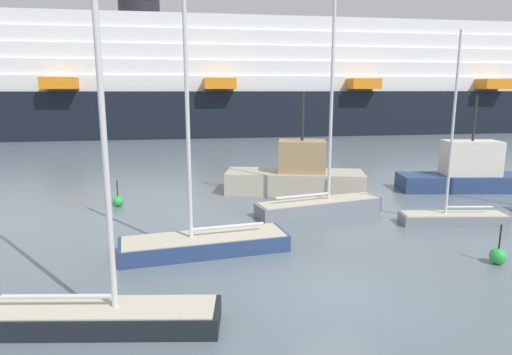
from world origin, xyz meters
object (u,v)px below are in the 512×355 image
sailboat_4 (96,308)px  fishing_boat_1 (296,175)px  channel_buoy_1 (498,256)px  sailboat_1 (453,215)px  sailboat_0 (204,240)px  fishing_boat_0 (466,172)px  cruise_ship (279,85)px  channel_buoy_0 (118,201)px  sailboat_2 (319,202)px

sailboat_4 → fishing_boat_1: sailboat_4 is taller
sailboat_4 → channel_buoy_1: sailboat_4 is taller
sailboat_1 → sailboat_0: bearing=17.0°
fishing_boat_0 → cruise_ship: (-0.47, 41.69, 5.92)m
channel_buoy_0 → channel_buoy_1: bearing=-39.7°
sailboat_1 → channel_buoy_1: 5.10m
sailboat_2 → cruise_ship: bearing=68.2°
sailboat_2 → cruise_ship: (10.83, 44.64, 6.50)m
fishing_boat_1 → cruise_ship: bearing=93.6°
channel_buoy_1 → sailboat_1: bearing=70.7°
channel_buoy_0 → channel_buoy_1: size_ratio=0.97×
sailboat_0 → sailboat_4: (-3.60, -5.13, 0.10)m
sailboat_0 → fishing_boat_1: 11.52m
sailboat_2 → channel_buoy_1: sailboat_2 is taller
sailboat_0 → fishing_boat_1: sailboat_0 is taller
fishing_boat_1 → cruise_ship: size_ratio=0.08×
channel_buoy_1 → sailboat_2: bearing=116.2°
sailboat_1 → channel_buoy_0: bearing=-11.6°
sailboat_0 → fishing_boat_0: bearing=-161.2°
channel_buoy_0 → cruise_ship: (21.36, 40.70, 6.80)m
sailboat_1 → sailboat_2: 6.58m
fishing_boat_0 → channel_buoy_1: bearing=-110.4°
channel_buoy_1 → cruise_ship: bearing=82.6°
sailboat_0 → sailboat_1: (12.34, 0.97, -0.05)m
fishing_boat_0 → sailboat_4: bearing=-137.2°
sailboat_4 → channel_buoy_0: sailboat_4 is taller
fishing_boat_1 → sailboat_0: bearing=-109.0°
sailboat_4 → channel_buoy_0: (-0.28, 13.35, -0.29)m
sailboat_4 → cruise_ship: 58.38m
sailboat_4 → fishing_boat_0: 24.85m
sailboat_4 → fishing_boat_0: size_ratio=1.45×
channel_buoy_0 → fishing_boat_0: bearing=-2.6°
sailboat_2 → sailboat_4: (-10.25, -9.41, -0.01)m
fishing_boat_0 → fishing_boat_1: fishing_boat_1 is taller
fishing_boat_0 → channel_buoy_0: bearing=-169.6°
sailboat_2 → sailboat_4: bearing=-145.6°
sailboat_2 → channel_buoy_0: 11.25m
fishing_boat_0 → cruise_ship: size_ratio=0.07×
fishing_boat_0 → cruise_ship: cruise_ship is taller
sailboat_1 → fishing_boat_1: (-5.35, 8.17, 0.70)m
channel_buoy_0 → sailboat_0: bearing=-64.7°
channel_buoy_1 → fishing_boat_1: bearing=105.8°
sailboat_2 → channel_buoy_1: (4.00, -8.13, -0.29)m
channel_buoy_0 → sailboat_4: bearing=-88.8°
channel_buoy_0 → cruise_ship: cruise_ship is taller
sailboat_4 → sailboat_0: bearing=67.7°
sailboat_0 → channel_buoy_1: bearing=157.1°
sailboat_4 → cruise_ship: size_ratio=0.11×
sailboat_1 → fishing_boat_0: 8.44m
sailboat_0 → fishing_boat_0: 19.37m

